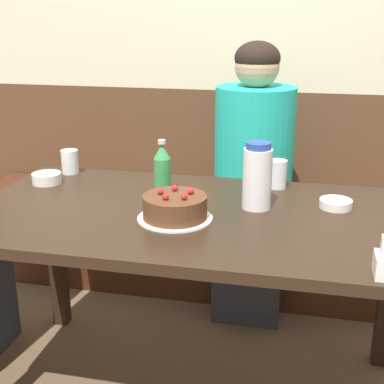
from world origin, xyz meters
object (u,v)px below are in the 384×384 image
object	(u,v)px
soju_bottle	(162,170)
water_pitcher	(257,176)
glass_tumbler_short	(277,174)
bowl_soup_white	(336,204)
glass_water_tall	(70,162)
bench_seat	(229,244)
bowl_rice_small	(47,178)
birthday_cake	(175,208)
person_grey_tee	(252,190)

from	to	relation	value
soju_bottle	water_pitcher	bearing A→B (deg)	-9.14
glass_tumbler_short	bowl_soup_white	bearing A→B (deg)	-40.55
glass_tumbler_short	glass_water_tall	bearing A→B (deg)	179.33
bowl_soup_white	glass_water_tall	world-z (taller)	glass_water_tall
bench_seat	bowl_rice_small	bearing A→B (deg)	-133.25
birthday_cake	glass_water_tall	bearing A→B (deg)	143.32
water_pitcher	person_grey_tee	bearing A→B (deg)	97.01
water_pitcher	soju_bottle	world-z (taller)	water_pitcher
soju_bottle	glass_water_tall	bearing A→B (deg)	156.80
water_pitcher	soju_bottle	distance (m)	0.34
bench_seat	water_pitcher	size ratio (longest dim) A/B	11.43
glass_tumbler_short	water_pitcher	bearing A→B (deg)	-102.80
soju_bottle	glass_tumbler_short	world-z (taller)	soju_bottle
birthday_cake	person_grey_tee	bearing A→B (deg)	77.11
birthday_cake	water_pitcher	size ratio (longest dim) A/B	1.07
bench_seat	soju_bottle	size ratio (longest dim) A/B	12.62
water_pitcher	bowl_rice_small	world-z (taller)	water_pitcher
soju_bottle	bowl_soup_white	bearing A→B (deg)	0.16
birthday_cake	glass_tumbler_short	xyz separation A→B (m)	(0.29, 0.39, 0.01)
bowl_soup_white	person_grey_tee	size ratio (longest dim) A/B	0.09
soju_bottle	bowl_rice_small	xyz separation A→B (m)	(-0.47, 0.04, -0.08)
birthday_cake	person_grey_tee	xyz separation A→B (m)	(0.17, 0.73, -0.17)
soju_bottle	glass_tumbler_short	size ratio (longest dim) A/B	1.93
bowl_rice_small	water_pitcher	bearing A→B (deg)	-6.86
glass_water_tall	bowl_rice_small	bearing A→B (deg)	-101.67
bench_seat	person_grey_tee	bearing A→B (deg)	-54.49
bench_seat	bowl_rice_small	size ratio (longest dim) A/B	23.19
soju_bottle	person_grey_tee	distance (m)	0.63
bowl_rice_small	person_grey_tee	world-z (taller)	person_grey_tee
glass_water_tall	birthday_cake	bearing A→B (deg)	-36.68
water_pitcher	person_grey_tee	size ratio (longest dim) A/B	0.18
person_grey_tee	birthday_cake	bearing A→B (deg)	-12.89
bench_seat	water_pitcher	bearing A→B (deg)	-75.47
bowl_rice_small	person_grey_tee	size ratio (longest dim) A/B	0.09
water_pitcher	glass_water_tall	distance (m)	0.82
glass_tumbler_short	soju_bottle	bearing A→B (deg)	-155.46
birthday_cake	soju_bottle	xyz separation A→B (m)	(-0.10, 0.21, 0.06)
bench_seat	bowl_soup_white	size ratio (longest dim) A/B	23.64
bench_seat	birthday_cake	xyz separation A→B (m)	(-0.04, -0.91, 0.52)
birthday_cake	bowl_soup_white	world-z (taller)	birthday_cake
bowl_rice_small	glass_water_tall	bearing A→B (deg)	78.33
glass_water_tall	glass_tumbler_short	xyz separation A→B (m)	(0.83, -0.01, 0.00)
bowl_soup_white	bowl_rice_small	bearing A→B (deg)	177.79
bowl_rice_small	glass_water_tall	xyz separation A→B (m)	(0.03, 0.15, 0.03)
bowl_soup_white	water_pitcher	bearing A→B (deg)	-167.82
bowl_rice_small	person_grey_tee	xyz separation A→B (m)	(0.74, 0.48, -0.15)
soju_bottle	glass_water_tall	distance (m)	0.48
birthday_cake	person_grey_tee	world-z (taller)	person_grey_tee
birthday_cake	glass_tumbler_short	distance (m)	0.49
bowl_soup_white	person_grey_tee	distance (m)	0.63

